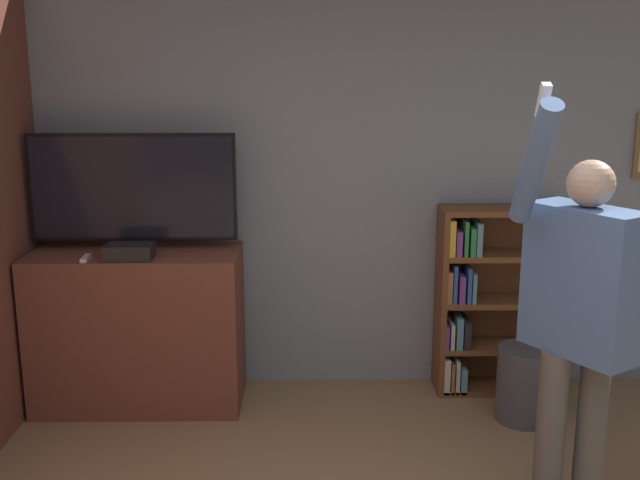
# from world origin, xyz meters

# --- Properties ---
(wall_back) EXTENTS (6.22, 0.09, 2.70)m
(wall_back) POSITION_xyz_m (0.01, 2.68, 1.35)
(wall_back) COLOR gray
(wall_back) RESTS_ON ground_plane
(tv_ledge) EXTENTS (1.25, 0.57, 0.97)m
(tv_ledge) POSITION_xyz_m (-1.46, 2.34, 0.49)
(tv_ledge) COLOR brown
(tv_ledge) RESTS_ON ground_plane
(television) EXTENTS (1.24, 0.22, 0.71)m
(television) POSITION_xyz_m (-1.46, 2.39, 1.34)
(television) COLOR black
(television) RESTS_ON tv_ledge
(game_console) EXTENTS (0.27, 0.17, 0.09)m
(game_console) POSITION_xyz_m (-1.45, 2.16, 1.02)
(game_console) COLOR black
(game_console) RESTS_ON tv_ledge
(remote_loose) EXTENTS (0.04, 0.14, 0.02)m
(remote_loose) POSITION_xyz_m (-1.70, 2.14, 0.98)
(remote_loose) COLOR white
(remote_loose) RESTS_ON tv_ledge
(bookshelf) EXTENTS (0.81, 0.28, 1.21)m
(bookshelf) POSITION_xyz_m (0.75, 2.50, 0.61)
(bookshelf) COLOR brown
(bookshelf) RESTS_ON ground_plane
(person) EXTENTS (0.64, 0.59, 2.00)m
(person) POSITION_xyz_m (0.76, 0.98, 1.04)
(person) COLOR #56514C
(person) RESTS_ON ground_plane
(waste_bin) EXTENTS (0.34, 0.34, 0.45)m
(waste_bin) POSITION_xyz_m (0.87, 2.06, 0.22)
(waste_bin) COLOR #4C4C51
(waste_bin) RESTS_ON ground_plane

